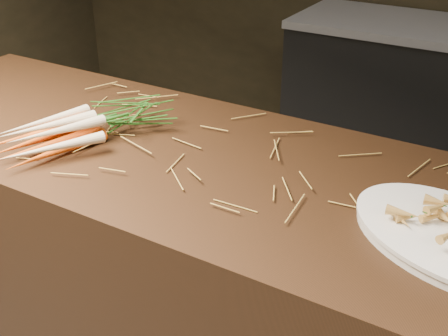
% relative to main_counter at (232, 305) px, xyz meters
% --- Properties ---
extents(main_counter, '(2.40, 0.70, 0.90)m').
position_rel_main_counter_xyz_m(main_counter, '(0.00, 0.00, 0.00)').
color(main_counter, black).
rests_on(main_counter, ground).
extents(straw_bedding, '(1.40, 0.60, 0.02)m').
position_rel_main_counter_xyz_m(straw_bedding, '(0.00, 0.00, 0.46)').
color(straw_bedding, olive).
rests_on(straw_bedding, main_counter).
extents(root_veg_bunch, '(0.30, 0.53, 0.10)m').
position_rel_main_counter_xyz_m(root_veg_bunch, '(-0.40, -0.03, 0.50)').
color(root_veg_bunch, '#CD4203').
rests_on(root_veg_bunch, main_counter).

